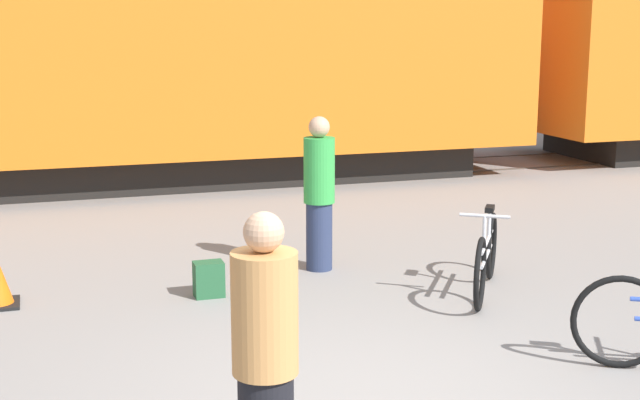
{
  "coord_description": "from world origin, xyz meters",
  "views": [
    {
      "loc": [
        -2.05,
        -5.27,
        2.59
      ],
      "look_at": [
        0.23,
        1.74,
        1.1
      ],
      "focal_mm": 50.0,
      "sensor_mm": 36.0,
      "label": 1
    }
  ],
  "objects_px": {
    "person_in_tan": "(265,358)",
    "backpack": "(209,279)",
    "freight_train": "(161,17)",
    "bicycle_silver": "(486,257)",
    "person_in_green": "(319,194)"
  },
  "relations": [
    {
      "from": "freight_train",
      "to": "bicycle_silver",
      "type": "xyz_separation_m",
      "value": [
        2.03,
        -7.1,
        -2.28
      ]
    },
    {
      "from": "bicycle_silver",
      "to": "person_in_tan",
      "type": "xyz_separation_m",
      "value": [
        -2.95,
        -2.94,
        0.44
      ]
    },
    {
      "from": "bicycle_silver",
      "to": "person_in_green",
      "type": "xyz_separation_m",
      "value": [
        -1.26,
        1.3,
        0.46
      ]
    },
    {
      "from": "person_in_tan",
      "to": "backpack",
      "type": "relative_size",
      "value": 4.73
    },
    {
      "from": "person_in_tan",
      "to": "backpack",
      "type": "xyz_separation_m",
      "value": [
        0.39,
        3.67,
        -0.63
      ]
    },
    {
      "from": "freight_train",
      "to": "backpack",
      "type": "xyz_separation_m",
      "value": [
        -0.54,
        -6.38,
        -2.47
      ]
    },
    {
      "from": "bicycle_silver",
      "to": "person_in_tan",
      "type": "bearing_deg",
      "value": -135.04
    },
    {
      "from": "bicycle_silver",
      "to": "person_in_tan",
      "type": "height_order",
      "value": "person_in_tan"
    },
    {
      "from": "freight_train",
      "to": "person_in_green",
      "type": "distance_m",
      "value": 6.12
    },
    {
      "from": "freight_train",
      "to": "backpack",
      "type": "relative_size",
      "value": 110.08
    },
    {
      "from": "person_in_tan",
      "to": "person_in_green",
      "type": "height_order",
      "value": "person_in_green"
    },
    {
      "from": "person_in_green",
      "to": "freight_train",
      "type": "bearing_deg",
      "value": 115.49
    },
    {
      "from": "freight_train",
      "to": "person_in_green",
      "type": "xyz_separation_m",
      "value": [
        0.76,
        -5.8,
        -1.82
      ]
    },
    {
      "from": "person_in_tan",
      "to": "backpack",
      "type": "distance_m",
      "value": 3.74
    },
    {
      "from": "freight_train",
      "to": "person_in_tan",
      "type": "relative_size",
      "value": 23.29
    }
  ]
}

